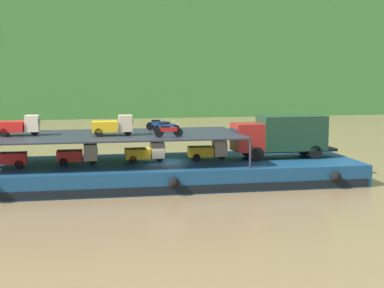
{
  "coord_description": "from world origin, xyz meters",
  "views": [
    {
      "loc": [
        -5.48,
        -39.46,
        7.95
      ],
      "look_at": [
        2.0,
        0.0,
        2.7
      ],
      "focal_mm": 53.48,
      "sensor_mm": 36.0,
      "label": 1
    }
  ],
  "objects_px": {
    "cargo_barge": "(164,172)",
    "mini_truck_lower_aft": "(78,154)",
    "covered_lorry": "(281,135)",
    "mini_truck_lower_stern": "(5,157)",
    "mini_truck_lower_mid": "(145,152)",
    "motorcycle_upper_port": "(169,131)",
    "mini_truck_upper_stern": "(19,126)",
    "mini_truck_upper_mid": "(113,125)",
    "mini_truck_lower_fore": "(208,150)",
    "motorcycle_upper_stbd": "(159,124)",
    "motorcycle_upper_centre": "(166,127)"
  },
  "relations": [
    {
      "from": "cargo_barge",
      "to": "mini_truck_lower_aft",
      "type": "distance_m",
      "value": 6.12
    },
    {
      "from": "covered_lorry",
      "to": "mini_truck_lower_stern",
      "type": "distance_m",
      "value": 19.42
    },
    {
      "from": "mini_truck_lower_aft",
      "to": "mini_truck_lower_stern",
      "type": "bearing_deg",
      "value": -175.71
    },
    {
      "from": "mini_truck_lower_mid",
      "to": "cargo_barge",
      "type": "bearing_deg",
      "value": -1.05
    },
    {
      "from": "covered_lorry",
      "to": "motorcycle_upper_port",
      "type": "relative_size",
      "value": 4.16
    },
    {
      "from": "mini_truck_upper_stern",
      "to": "motorcycle_upper_port",
      "type": "height_order",
      "value": "mini_truck_upper_stern"
    },
    {
      "from": "mini_truck_upper_mid",
      "to": "mini_truck_upper_stern",
      "type": "bearing_deg",
      "value": 170.08
    },
    {
      "from": "mini_truck_lower_stern",
      "to": "motorcycle_upper_port",
      "type": "distance_m",
      "value": 10.99
    },
    {
      "from": "mini_truck_lower_fore",
      "to": "mini_truck_lower_stern",
      "type": "bearing_deg",
      "value": -177.47
    },
    {
      "from": "cargo_barge",
      "to": "mini_truck_lower_mid",
      "type": "relative_size",
      "value": 9.87
    },
    {
      "from": "mini_truck_lower_aft",
      "to": "mini_truck_lower_fore",
      "type": "xyz_separation_m",
      "value": [
        9.15,
        0.26,
        0.0
      ]
    },
    {
      "from": "mini_truck_upper_stern",
      "to": "motorcycle_upper_stbd",
      "type": "relative_size",
      "value": 1.46
    },
    {
      "from": "mini_truck_lower_mid",
      "to": "motorcycle_upper_stbd",
      "type": "height_order",
      "value": "motorcycle_upper_stbd"
    },
    {
      "from": "cargo_barge",
      "to": "covered_lorry",
      "type": "height_order",
      "value": "covered_lorry"
    },
    {
      "from": "mini_truck_lower_aft",
      "to": "motorcycle_upper_stbd",
      "type": "relative_size",
      "value": 1.45
    },
    {
      "from": "mini_truck_upper_stern",
      "to": "mini_truck_lower_mid",
      "type": "bearing_deg",
      "value": -2.84
    },
    {
      "from": "mini_truck_lower_aft",
      "to": "mini_truck_upper_mid",
      "type": "distance_m",
      "value": 3.15
    },
    {
      "from": "mini_truck_lower_aft",
      "to": "motorcycle_upper_stbd",
      "type": "bearing_deg",
      "value": 22.76
    },
    {
      "from": "cargo_barge",
      "to": "motorcycle_upper_port",
      "type": "height_order",
      "value": "motorcycle_upper_port"
    },
    {
      "from": "covered_lorry",
      "to": "motorcycle_upper_port",
      "type": "height_order",
      "value": "covered_lorry"
    },
    {
      "from": "mini_truck_lower_fore",
      "to": "motorcycle_upper_port",
      "type": "xyz_separation_m",
      "value": [
        -3.22,
        -2.42,
        1.74
      ]
    },
    {
      "from": "motorcycle_upper_stbd",
      "to": "mini_truck_upper_stern",
      "type": "bearing_deg",
      "value": -168.97
    },
    {
      "from": "cargo_barge",
      "to": "mini_truck_upper_mid",
      "type": "distance_m",
      "value": 5.0
    },
    {
      "from": "mini_truck_lower_fore",
      "to": "motorcycle_upper_stbd",
      "type": "bearing_deg",
      "value": 146.06
    },
    {
      "from": "mini_truck_lower_aft",
      "to": "mini_truck_upper_stern",
      "type": "bearing_deg",
      "value": 171.56
    },
    {
      "from": "covered_lorry",
      "to": "mini_truck_lower_mid",
      "type": "relative_size",
      "value": 2.85
    },
    {
      "from": "covered_lorry",
      "to": "motorcycle_upper_stbd",
      "type": "height_order",
      "value": "covered_lorry"
    },
    {
      "from": "mini_truck_lower_fore",
      "to": "motorcycle_upper_port",
      "type": "height_order",
      "value": "motorcycle_upper_port"
    },
    {
      "from": "mini_truck_lower_stern",
      "to": "mini_truck_upper_mid",
      "type": "bearing_deg",
      "value": -1.28
    },
    {
      "from": "mini_truck_lower_stern",
      "to": "motorcycle_upper_stbd",
      "type": "relative_size",
      "value": 1.44
    },
    {
      "from": "mini_truck_lower_stern",
      "to": "mini_truck_lower_mid",
      "type": "relative_size",
      "value": 0.99
    },
    {
      "from": "cargo_barge",
      "to": "motorcycle_upper_centre",
      "type": "height_order",
      "value": "motorcycle_upper_centre"
    },
    {
      "from": "cargo_barge",
      "to": "mini_truck_upper_stern",
      "type": "xyz_separation_m",
      "value": [
        -9.78,
        0.44,
        3.44
      ]
    },
    {
      "from": "mini_truck_upper_stern",
      "to": "motorcycle_upper_centre",
      "type": "height_order",
      "value": "mini_truck_upper_stern"
    },
    {
      "from": "cargo_barge",
      "to": "mini_truck_lower_stern",
      "type": "height_order",
      "value": "mini_truck_lower_stern"
    },
    {
      "from": "mini_truck_lower_mid",
      "to": "motorcycle_upper_port",
      "type": "height_order",
      "value": "motorcycle_upper_port"
    },
    {
      "from": "motorcycle_upper_stbd",
      "to": "mini_truck_lower_fore",
      "type": "bearing_deg",
      "value": -33.94
    },
    {
      "from": "covered_lorry",
      "to": "mini_truck_lower_fore",
      "type": "height_order",
      "value": "covered_lorry"
    },
    {
      "from": "mini_truck_lower_fore",
      "to": "motorcycle_upper_port",
      "type": "bearing_deg",
      "value": -143.0
    },
    {
      "from": "mini_truck_lower_fore",
      "to": "mini_truck_upper_mid",
      "type": "relative_size",
      "value": 0.99
    },
    {
      "from": "mini_truck_lower_aft",
      "to": "motorcycle_upper_port",
      "type": "bearing_deg",
      "value": -20.09
    },
    {
      "from": "mini_truck_lower_mid",
      "to": "motorcycle_upper_port",
      "type": "relative_size",
      "value": 1.46
    },
    {
      "from": "motorcycle_upper_centre",
      "to": "mini_truck_upper_mid",
      "type": "bearing_deg",
      "value": -169.89
    },
    {
      "from": "mini_truck_upper_mid",
      "to": "motorcycle_upper_port",
      "type": "height_order",
      "value": "mini_truck_upper_mid"
    },
    {
      "from": "motorcycle_upper_port",
      "to": "cargo_barge",
      "type": "bearing_deg",
      "value": 89.66
    },
    {
      "from": "mini_truck_upper_mid",
      "to": "motorcycle_upper_centre",
      "type": "distance_m",
      "value": 3.79
    },
    {
      "from": "covered_lorry",
      "to": "mini_truck_lower_mid",
      "type": "bearing_deg",
      "value": -179.56
    },
    {
      "from": "mini_truck_lower_mid",
      "to": "motorcycle_upper_centre",
      "type": "height_order",
      "value": "motorcycle_upper_centre"
    },
    {
      "from": "covered_lorry",
      "to": "mini_truck_upper_stern",
      "type": "height_order",
      "value": "mini_truck_upper_stern"
    },
    {
      "from": "mini_truck_upper_mid",
      "to": "motorcycle_upper_stbd",
      "type": "bearing_deg",
      "value": 40.46
    }
  ]
}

